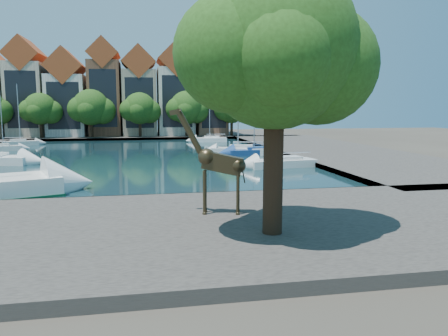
# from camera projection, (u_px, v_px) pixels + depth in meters

# --- Properties ---
(ground) EXTENTS (160.00, 160.00, 0.00)m
(ground) POSITION_uv_depth(u_px,v_px,m) (103.00, 204.00, 25.39)
(ground) COLOR #38332B
(ground) RESTS_ON ground
(water_basin) EXTENTS (38.00, 50.00, 0.08)m
(water_basin) POSITION_uv_depth(u_px,v_px,m) (122.00, 157.00, 48.74)
(water_basin) COLOR black
(water_basin) RESTS_ON ground
(near_quay) EXTENTS (50.00, 14.00, 0.50)m
(near_quay) POSITION_uv_depth(u_px,v_px,m) (89.00, 234.00, 18.54)
(near_quay) COLOR #46423C
(near_quay) RESTS_ON ground
(far_quay) EXTENTS (60.00, 16.00, 0.50)m
(far_quay) POSITION_uv_depth(u_px,v_px,m) (129.00, 136.00, 79.86)
(far_quay) COLOR #46423C
(far_quay) RESTS_ON ground
(right_quay) EXTENTS (14.00, 52.00, 0.50)m
(right_quay) POSITION_uv_depth(u_px,v_px,m) (331.00, 151.00, 53.27)
(right_quay) COLOR #46423C
(right_quay) RESTS_ON ground
(plane_tree) EXTENTS (8.32, 6.40, 10.62)m
(plane_tree) POSITION_uv_depth(u_px,v_px,m) (278.00, 54.00, 16.94)
(plane_tree) COLOR #332114
(plane_tree) RESTS_ON near_quay
(townhouse_west_mid) EXTENTS (5.94, 9.18, 16.79)m
(townhouse_west_mid) POSITION_uv_depth(u_px,v_px,m) (28.00, 91.00, 75.63)
(townhouse_west_mid) COLOR #C5B298
(townhouse_west_mid) RESTS_ON far_quay
(townhouse_west_inner) EXTENTS (6.43, 9.18, 15.15)m
(townhouse_west_inner) POSITION_uv_depth(u_px,v_px,m) (67.00, 97.00, 76.94)
(townhouse_west_inner) COLOR silver
(townhouse_west_inner) RESTS_ON far_quay
(townhouse_center) EXTENTS (5.44, 9.18, 16.93)m
(townhouse_center) POSITION_uv_depth(u_px,v_px,m) (105.00, 91.00, 77.98)
(townhouse_center) COLOR brown
(townhouse_center) RESTS_ON far_quay
(townhouse_east_inner) EXTENTS (5.94, 9.18, 15.79)m
(townhouse_east_inner) POSITION_uv_depth(u_px,v_px,m) (139.00, 95.00, 79.16)
(townhouse_east_inner) COLOR tan
(townhouse_east_inner) RESTS_ON far_quay
(townhouse_east_mid) EXTENTS (6.43, 9.18, 16.65)m
(townhouse_east_mid) POSITION_uv_depth(u_px,v_px,m) (175.00, 93.00, 80.29)
(townhouse_east_mid) COLOR beige
(townhouse_east_mid) RESTS_ON far_quay
(townhouse_east_end) EXTENTS (5.44, 9.18, 14.43)m
(townhouse_east_end) POSITION_uv_depth(u_px,v_px,m) (210.00, 98.00, 81.62)
(townhouse_east_end) COLOR #895B42
(townhouse_east_end) RESTS_ON far_quay
(far_tree_west) EXTENTS (6.76, 5.20, 7.36)m
(far_tree_west) POSITION_uv_depth(u_px,v_px,m) (41.00, 110.00, 71.29)
(far_tree_west) COLOR #332114
(far_tree_west) RESTS_ON far_quay
(far_tree_mid_west) EXTENTS (7.80, 6.00, 8.00)m
(far_tree_mid_west) POSITION_uv_depth(u_px,v_px,m) (91.00, 109.00, 72.72)
(far_tree_mid_west) COLOR #332114
(far_tree_mid_west) RESTS_ON far_quay
(far_tree_mid_east) EXTENTS (7.02, 5.40, 7.52)m
(far_tree_mid_east) POSITION_uv_depth(u_px,v_px,m) (140.00, 109.00, 74.20)
(far_tree_mid_east) COLOR #332114
(far_tree_mid_east) RESTS_ON far_quay
(far_tree_east) EXTENTS (7.54, 5.80, 7.84)m
(far_tree_east) POSITION_uv_depth(u_px,v_px,m) (187.00, 109.00, 75.64)
(far_tree_east) COLOR #332114
(far_tree_east) RESTS_ON far_quay
(far_tree_far_east) EXTENTS (6.76, 5.20, 7.36)m
(far_tree_far_east) POSITION_uv_depth(u_px,v_px,m) (232.00, 110.00, 77.12)
(far_tree_far_east) COLOR #332114
(far_tree_far_east) RESTS_ON far_quay
(giraffe_statue) EXTENTS (3.52, 1.08, 5.05)m
(giraffe_statue) POSITION_uv_depth(u_px,v_px,m) (217.00, 163.00, 20.85)
(giraffe_statue) COLOR #342B1A
(giraffe_statue) RESTS_ON near_quay
(sailboat_left_d) EXTENTS (4.54, 2.26, 8.93)m
(sailboat_left_d) POSITION_uv_depth(u_px,v_px,m) (3.00, 147.00, 55.23)
(sailboat_left_d) COLOR silver
(sailboat_left_d) RESTS_ON water_basin
(sailboat_left_e) EXTENTS (5.15, 3.11, 8.72)m
(sailboat_left_e) POSITION_uv_depth(u_px,v_px,m) (20.00, 142.00, 62.94)
(sailboat_left_e) COLOR silver
(sailboat_left_e) RESTS_ON water_basin
(sailboat_right_a) EXTENTS (6.58, 3.04, 10.25)m
(sailboat_right_a) POSITION_uv_depth(u_px,v_px,m) (282.00, 161.00, 40.39)
(sailboat_right_a) COLOR silver
(sailboat_right_a) RESTS_ON water_basin
(sailboat_right_b) EXTENTS (6.30, 2.64, 9.79)m
(sailboat_right_b) POSITION_uv_depth(u_px,v_px,m) (254.00, 150.00, 50.41)
(sailboat_right_b) COLOR navy
(sailboat_right_b) RESTS_ON water_basin
(sailboat_right_c) EXTENTS (6.42, 3.68, 11.56)m
(sailboat_right_c) POSITION_uv_depth(u_px,v_px,m) (238.00, 149.00, 50.72)
(sailboat_right_c) COLOR silver
(sailboat_right_c) RESTS_ON water_basin
(sailboat_right_d) EXTENTS (5.38, 2.17, 8.10)m
(sailboat_right_d) POSITION_uv_depth(u_px,v_px,m) (210.00, 139.00, 68.83)
(sailboat_right_d) COLOR white
(sailboat_right_d) RESTS_ON water_basin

